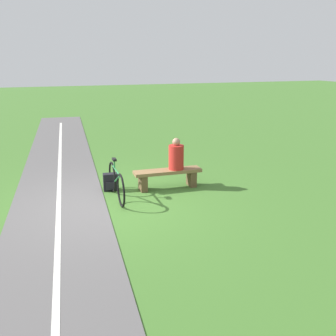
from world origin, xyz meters
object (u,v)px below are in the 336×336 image
(bench, at_px, (168,176))
(bicycle, at_px, (116,182))
(person_seated, at_px, (176,156))
(backpack, at_px, (111,182))

(bench, distance_m, bicycle, 1.40)
(person_seated, relative_size, backpack, 1.83)
(backpack, bearing_deg, person_seated, 168.89)
(bench, relative_size, person_seated, 2.17)
(bench, relative_size, bicycle, 0.95)
(bench, relative_size, backpack, 3.98)
(bench, height_order, bicycle, bicycle)
(bicycle, bearing_deg, person_seated, 102.55)
(bicycle, distance_m, backpack, 0.64)
(bench, distance_m, backpack, 1.41)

